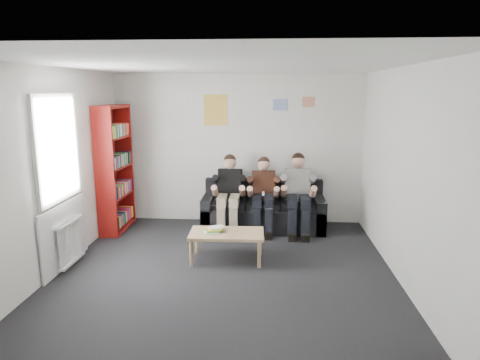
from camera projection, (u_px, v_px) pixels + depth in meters
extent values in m
plane|color=black|center=(224.00, 276.00, 5.62)|extent=(5.00, 5.00, 0.00)
plane|color=white|center=(222.00, 64.00, 5.07)|extent=(5.00, 5.00, 0.00)
plane|color=white|center=(238.00, 149.00, 7.78)|extent=(4.50, 0.00, 4.50)
plane|color=white|center=(183.00, 247.00, 2.90)|extent=(4.50, 0.00, 4.50)
plane|color=white|center=(49.00, 173.00, 5.49)|extent=(0.00, 5.00, 5.00)
plane|color=white|center=(407.00, 178.00, 5.19)|extent=(0.00, 5.00, 5.00)
cube|color=black|center=(263.00, 217.00, 7.55)|extent=(2.11, 0.87, 0.40)
cube|color=black|center=(264.00, 190.00, 7.80)|extent=(2.11, 0.19, 0.41)
cube|color=black|center=(209.00, 211.00, 7.60)|extent=(0.17, 0.87, 0.58)
cube|color=black|center=(319.00, 213.00, 7.47)|extent=(0.17, 0.87, 0.58)
cube|color=black|center=(263.00, 205.00, 7.43)|extent=(1.77, 0.60, 0.10)
cube|color=maroon|center=(115.00, 169.00, 7.33)|extent=(0.32, 0.97, 2.16)
cube|color=tan|center=(227.00, 234.00, 6.08)|extent=(1.05, 0.58, 0.04)
cylinder|color=tan|center=(191.00, 253.00, 5.92)|extent=(0.05, 0.05, 0.38)
cylinder|color=tan|center=(259.00, 255.00, 5.86)|extent=(0.05, 0.05, 0.38)
cylinder|color=tan|center=(197.00, 241.00, 6.38)|extent=(0.05, 0.05, 0.38)
cylinder|color=tan|center=(260.00, 243.00, 6.32)|extent=(0.05, 0.05, 0.38)
cube|color=silver|center=(212.00, 233.00, 6.04)|extent=(0.21, 0.15, 0.02)
cube|color=#53AC3D|center=(213.00, 231.00, 6.06)|extent=(0.21, 0.15, 0.02)
cube|color=yellow|center=(215.00, 229.00, 6.09)|extent=(0.21, 0.15, 0.02)
cube|color=silver|center=(217.00, 227.00, 6.12)|extent=(0.21, 0.15, 0.02)
cube|color=black|center=(230.00, 184.00, 7.53)|extent=(0.41, 0.30, 0.58)
sphere|color=tan|center=(230.00, 162.00, 7.41)|extent=(0.22, 0.22, 0.22)
sphere|color=black|center=(230.00, 160.00, 7.41)|extent=(0.21, 0.21, 0.21)
cube|color=gray|center=(229.00, 200.00, 7.27)|extent=(0.37, 0.47, 0.15)
cube|color=gray|center=(227.00, 222.00, 7.12)|extent=(0.35, 0.14, 0.50)
cube|color=black|center=(227.00, 234.00, 7.10)|extent=(0.35, 0.26, 0.10)
cube|color=#4F271A|center=(264.00, 186.00, 7.49)|extent=(0.39, 0.29, 0.55)
sphere|color=tan|center=(264.00, 164.00, 7.37)|extent=(0.21, 0.21, 0.21)
sphere|color=black|center=(264.00, 162.00, 7.38)|extent=(0.21, 0.21, 0.21)
cube|color=black|center=(263.00, 201.00, 7.24)|extent=(0.35, 0.45, 0.15)
cube|color=black|center=(263.00, 222.00, 7.09)|extent=(0.33, 0.14, 0.50)
cube|color=black|center=(263.00, 235.00, 7.08)|extent=(0.33, 0.25, 0.10)
cube|color=white|center=(263.00, 193.00, 7.11)|extent=(0.04, 0.14, 0.04)
cube|color=white|center=(297.00, 185.00, 7.45)|extent=(0.43, 0.31, 0.60)
sphere|color=tan|center=(298.00, 161.00, 7.32)|extent=(0.23, 0.23, 0.23)
sphere|color=black|center=(298.00, 159.00, 7.33)|extent=(0.22, 0.22, 0.22)
cube|color=black|center=(298.00, 201.00, 7.18)|extent=(0.38, 0.49, 0.16)
cube|color=black|center=(299.00, 224.00, 7.02)|extent=(0.36, 0.15, 0.50)
cube|color=black|center=(299.00, 236.00, 7.00)|extent=(0.36, 0.28, 0.11)
cylinder|color=white|center=(60.00, 249.00, 5.61)|extent=(0.06, 0.06, 0.60)
cylinder|color=white|center=(63.00, 247.00, 5.69)|extent=(0.06, 0.06, 0.60)
cylinder|color=white|center=(66.00, 245.00, 5.77)|extent=(0.06, 0.06, 0.60)
cylinder|color=white|center=(69.00, 243.00, 5.85)|extent=(0.06, 0.06, 0.60)
cylinder|color=white|center=(72.00, 241.00, 5.93)|extent=(0.06, 0.06, 0.60)
cylinder|color=white|center=(74.00, 239.00, 6.01)|extent=(0.06, 0.06, 0.60)
cylinder|color=white|center=(77.00, 237.00, 6.08)|extent=(0.06, 0.06, 0.60)
cylinder|color=white|center=(79.00, 235.00, 6.16)|extent=(0.06, 0.06, 0.60)
cube|color=white|center=(72.00, 261.00, 5.95)|extent=(0.10, 0.64, 0.04)
cube|color=white|center=(69.00, 222.00, 5.83)|extent=(0.10, 0.64, 0.04)
cube|color=white|center=(56.00, 148.00, 5.63)|extent=(0.02, 1.00, 1.30)
cube|color=silver|center=(52.00, 96.00, 5.49)|extent=(0.05, 1.12, 0.06)
cube|color=silver|center=(61.00, 198.00, 5.77)|extent=(0.05, 1.12, 0.06)
cube|color=silver|center=(65.00, 235.00, 5.87)|extent=(0.03, 1.30, 0.90)
cube|color=#E6E351|center=(216.00, 110.00, 7.66)|extent=(0.42, 0.01, 0.55)
cube|color=#406DD9|center=(280.00, 105.00, 7.56)|extent=(0.25, 0.01, 0.20)
cube|color=#B43888|center=(309.00, 102.00, 7.51)|extent=(0.22, 0.01, 0.18)
cube|color=white|center=(182.00, 99.00, 7.65)|extent=(0.20, 0.01, 0.14)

